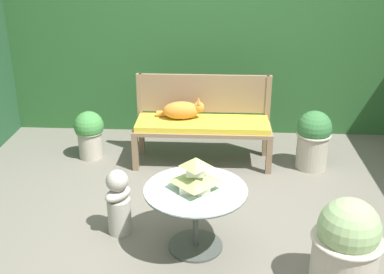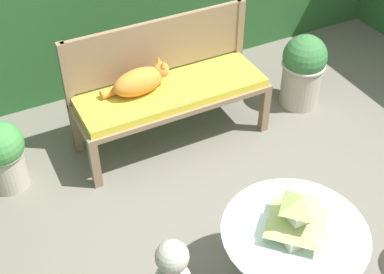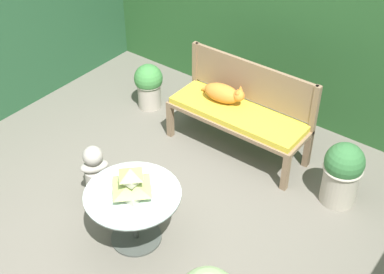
# 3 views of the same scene
# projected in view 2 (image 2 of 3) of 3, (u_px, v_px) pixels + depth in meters

# --- Properties ---
(ground) EXTENTS (30.00, 30.00, 0.00)m
(ground) POSITION_uv_depth(u_px,v_px,m) (269.00, 240.00, 3.45)
(ground) COLOR #666056
(garden_bench) EXTENTS (1.45, 0.50, 0.49)m
(garden_bench) POSITION_uv_depth(u_px,v_px,m) (172.00, 96.00, 3.95)
(garden_bench) COLOR #7F664C
(garden_bench) RESTS_ON ground
(bench_backrest) EXTENTS (1.45, 0.06, 0.93)m
(bench_backrest) POSITION_uv_depth(u_px,v_px,m) (158.00, 53.00, 3.95)
(bench_backrest) COLOR #7F664C
(bench_backrest) RESTS_ON ground
(cat) EXTENTS (0.52, 0.23, 0.23)m
(cat) POSITION_uv_depth(u_px,v_px,m) (140.00, 81.00, 3.80)
(cat) COLOR orange
(cat) RESTS_ON garden_bench
(patio_table) EXTENTS (0.79, 0.79, 0.53)m
(patio_table) POSITION_uv_depth(u_px,v_px,m) (293.00, 244.00, 2.90)
(patio_table) COLOR #424742
(patio_table) RESTS_ON ground
(pagoda_birdhouse) EXTENTS (0.30, 0.30, 0.26)m
(pagoda_birdhouse) POSITION_uv_depth(u_px,v_px,m) (298.00, 217.00, 2.76)
(pagoda_birdhouse) COLOR beige
(pagoda_birdhouse) RESTS_ON patio_table
(potted_plant_patio_mid) EXTENTS (0.36, 0.36, 0.63)m
(potted_plant_patio_mid) POSITION_uv_depth(u_px,v_px,m) (303.00, 69.00, 4.37)
(potted_plant_patio_mid) COLOR #ADA393
(potted_plant_patio_mid) RESTS_ON ground
(potted_plant_bench_right) EXTENTS (0.33, 0.33, 0.54)m
(potted_plant_bench_right) POSITION_uv_depth(u_px,v_px,m) (3.00, 154.00, 3.65)
(potted_plant_bench_right) COLOR #ADA393
(potted_plant_bench_right) RESTS_ON ground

